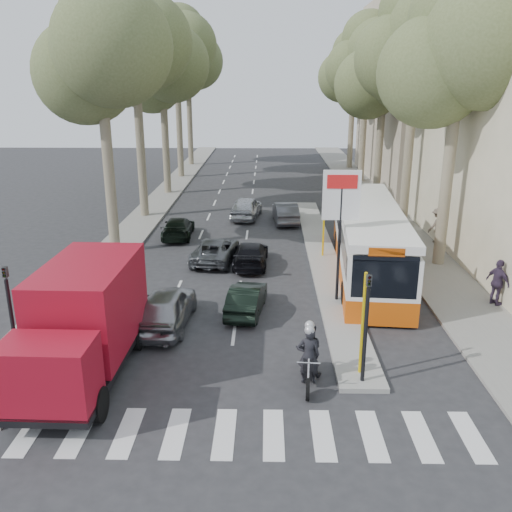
# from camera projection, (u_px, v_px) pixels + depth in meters

# --- Properties ---
(ground) EXTENTS (120.00, 120.00, 0.00)m
(ground) POSITION_uv_depth(u_px,v_px,m) (257.00, 360.00, 18.16)
(ground) COLOR #28282B
(ground) RESTS_ON ground
(sidewalk_right) EXTENTS (3.20, 70.00, 0.12)m
(sidewalk_right) POSITION_uv_depth(u_px,v_px,m) (374.00, 201.00, 41.76)
(sidewalk_right) COLOR gray
(sidewalk_right) RESTS_ON ground
(median_left) EXTENTS (2.40, 64.00, 0.12)m
(median_left) POSITION_uv_depth(u_px,v_px,m) (167.00, 193.00, 44.92)
(median_left) COLOR gray
(median_left) RESTS_ON ground
(traffic_island) EXTENTS (1.50, 26.00, 0.16)m
(traffic_island) POSITION_uv_depth(u_px,v_px,m) (322.00, 257.00, 28.54)
(traffic_island) COLOR gray
(traffic_island) RESTS_ON ground
(building_far) EXTENTS (11.00, 20.00, 16.00)m
(building_far) POSITION_uv_depth(u_px,v_px,m) (439.00, 92.00, 47.74)
(building_far) COLOR #B7A88E
(building_far) RESTS_ON ground
(billboard) EXTENTS (1.50, 12.10, 5.60)m
(billboard) POSITION_uv_depth(u_px,v_px,m) (340.00, 217.00, 21.71)
(billboard) COLOR yellow
(billboard) RESTS_ON ground
(traffic_light_island) EXTENTS (0.16, 0.41, 3.60)m
(traffic_light_island) POSITION_uv_depth(u_px,v_px,m) (367.00, 311.00, 15.91)
(traffic_light_island) COLOR black
(traffic_light_island) RESTS_ON ground
(traffic_light_left) EXTENTS (0.16, 0.41, 3.60)m
(traffic_light_left) POSITION_uv_depth(u_px,v_px,m) (9.00, 301.00, 16.58)
(traffic_light_left) COLOR black
(traffic_light_left) RESTS_ON ground
(tree_l_a) EXTENTS (7.40, 7.20, 14.10)m
(tree_l_a) POSITION_uv_depth(u_px,v_px,m) (102.00, 50.00, 26.62)
(tree_l_a) COLOR #6B604C
(tree_l_a) RESTS_ON ground
(tree_l_b) EXTENTS (7.40, 7.20, 14.88)m
(tree_l_b) POSITION_uv_depth(u_px,v_px,m) (136.00, 45.00, 34.02)
(tree_l_b) COLOR #6B604C
(tree_l_b) RESTS_ON ground
(tree_l_c) EXTENTS (7.40, 7.20, 13.71)m
(tree_l_c) POSITION_uv_depth(u_px,v_px,m) (164.00, 66.00, 41.94)
(tree_l_c) COLOR #6B604C
(tree_l_c) RESTS_ON ground
(tree_l_d) EXTENTS (7.40, 7.20, 15.66)m
(tree_l_d) POSITION_uv_depth(u_px,v_px,m) (178.00, 48.00, 49.02)
(tree_l_d) COLOR #6B604C
(tree_l_d) RESTS_ON ground
(tree_l_e) EXTENTS (7.40, 7.20, 14.49)m
(tree_l_e) POSITION_uv_depth(u_px,v_px,m) (189.00, 63.00, 56.95)
(tree_l_e) COLOR #6B604C
(tree_l_e) RESTS_ON ground
(tree_r_a) EXTENTS (7.40, 7.20, 14.10)m
(tree_r_a) POSITION_uv_depth(u_px,v_px,m) (463.00, 47.00, 24.40)
(tree_r_a) COLOR #6B604C
(tree_r_a) RESTS_ON ground
(tree_r_b) EXTENTS (7.40, 7.20, 15.27)m
(tree_r_b) POSITION_uv_depth(u_px,v_px,m) (420.00, 36.00, 31.69)
(tree_r_b) COLOR #6B604C
(tree_r_b) RESTS_ON ground
(tree_r_c) EXTENTS (7.40, 7.20, 13.32)m
(tree_r_c) POSITION_uv_depth(u_px,v_px,m) (386.00, 70.00, 39.83)
(tree_r_c) COLOR #6B604C
(tree_r_c) RESTS_ON ground
(tree_r_d) EXTENTS (7.40, 7.20, 14.88)m
(tree_r_d) POSITION_uv_depth(u_px,v_px,m) (369.00, 55.00, 47.01)
(tree_r_d) COLOR #6B604C
(tree_r_d) RESTS_ON ground
(tree_r_e) EXTENTS (7.40, 7.20, 14.10)m
(tree_r_e) POSITION_uv_depth(u_px,v_px,m) (355.00, 66.00, 54.83)
(tree_r_e) COLOR #6B604C
(tree_r_e) RESTS_ON ground
(silver_hatchback) EXTENTS (1.99, 4.50, 1.50)m
(silver_hatchback) POSITION_uv_depth(u_px,v_px,m) (166.00, 307.00, 20.47)
(silver_hatchback) COLOR #96989E
(silver_hatchback) RESTS_ON ground
(dark_hatchback) EXTENTS (1.68, 3.69, 1.17)m
(dark_hatchback) POSITION_uv_depth(u_px,v_px,m) (247.00, 299.00, 21.73)
(dark_hatchback) COLOR black
(dark_hatchback) RESTS_ON ground
(queue_car_a) EXTENTS (2.45, 4.51, 1.20)m
(queue_car_a) POSITION_uv_depth(u_px,v_px,m) (215.00, 250.00, 27.93)
(queue_car_a) COLOR #4C5054
(queue_car_a) RESTS_ON ground
(queue_car_b) EXTENTS (1.81, 4.16, 1.19)m
(queue_car_b) POSITION_uv_depth(u_px,v_px,m) (251.00, 254.00, 27.29)
(queue_car_b) COLOR black
(queue_car_b) RESTS_ON ground
(queue_car_c) EXTENTS (2.31, 4.55, 1.48)m
(queue_car_c) POSITION_uv_depth(u_px,v_px,m) (246.00, 208.00, 36.66)
(queue_car_c) COLOR #B1B4B9
(queue_car_c) RESTS_ON ground
(queue_car_d) EXTENTS (1.77, 4.25, 1.37)m
(queue_car_d) POSITION_uv_depth(u_px,v_px,m) (285.00, 212.00, 35.56)
(queue_car_d) COLOR #4A4C52
(queue_car_d) RESTS_ON ground
(queue_car_e) EXTENTS (1.80, 4.16, 1.19)m
(queue_car_e) POSITION_uv_depth(u_px,v_px,m) (178.00, 228.00, 32.23)
(queue_car_e) COLOR black
(queue_car_e) RESTS_ON ground
(red_truck) EXTENTS (2.65, 6.64, 3.51)m
(red_truck) POSITION_uv_depth(u_px,v_px,m) (84.00, 321.00, 16.70)
(red_truck) COLOR black
(red_truck) RESTS_ON ground
(city_bus) EXTENTS (3.78, 12.72, 3.30)m
(city_bus) POSITION_uv_depth(u_px,v_px,m) (368.00, 239.00, 25.79)
(city_bus) COLOR #D2500B
(city_bus) RESTS_ON ground
(motorcycle) EXTENTS (0.88, 2.34, 1.99)m
(motorcycle) POSITION_uv_depth(u_px,v_px,m) (309.00, 354.00, 16.66)
(motorcycle) COLOR black
(motorcycle) RESTS_ON ground
(pedestrian_near) EXTENTS (1.01, 1.26, 1.94)m
(pedestrian_near) POSITION_uv_depth(u_px,v_px,m) (498.00, 282.00, 22.07)
(pedestrian_near) COLOR #3E2F47
(pedestrian_near) RESTS_ON sidewalk_right
(pedestrian_far) EXTENTS (1.39, 1.14, 1.98)m
(pedestrian_far) POSITION_uv_depth(u_px,v_px,m) (437.00, 225.00, 30.72)
(pedestrian_far) COLOR brown
(pedestrian_far) RESTS_ON sidewalk_right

